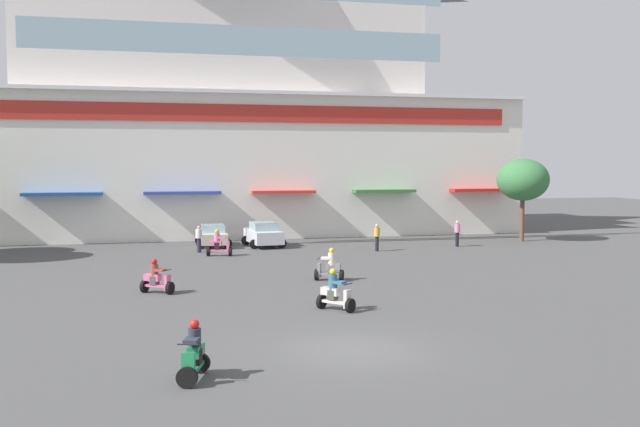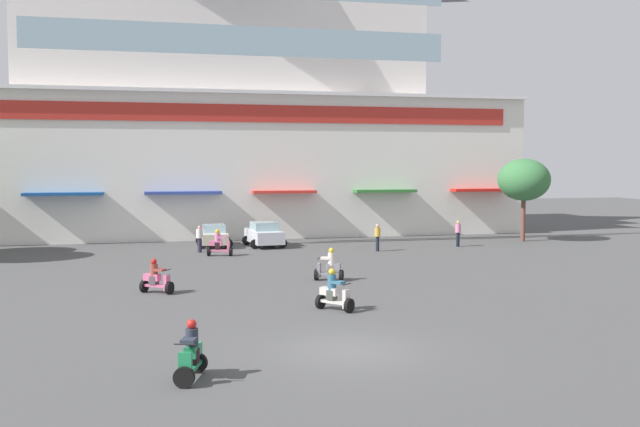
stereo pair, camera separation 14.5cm
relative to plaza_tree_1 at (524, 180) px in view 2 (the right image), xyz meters
name	(u,v)px [view 2 (the right image)]	position (x,y,z in m)	size (l,w,h in m)	color
ground_plane	(275,279)	(-19.18, -11.78, -4.20)	(128.00, 128.00, 0.00)	#4A494A
colonial_building	(223,108)	(-19.18, 12.43, 5.47)	(43.92, 19.67, 22.05)	white
plaza_tree_1	(524,180)	(0.00, 0.00, 0.00)	(3.45, 3.78, 5.66)	brown
parked_car_0	(214,235)	(-20.89, 1.74, -3.48)	(2.28, 3.87, 1.40)	beige
parked_car_1	(264,234)	(-17.73, 1.06, -3.41)	(2.60, 3.95, 1.58)	silver
scooter_rider_0	(219,245)	(-20.97, -3.04, -3.55)	(1.50, 0.87, 1.56)	black
scooter_rider_3	(329,267)	(-16.84, -12.86, -3.58)	(1.40, 1.04, 1.52)	black
scooter_rider_4	(191,355)	(-23.78, -26.59, -3.57)	(0.93, 1.49, 1.51)	black
scooter_rider_5	(334,293)	(-18.25, -19.30, -3.57)	(1.32, 1.41, 1.54)	black
scooter_rider_6	(156,279)	(-24.57, -14.28, -3.61)	(1.43, 1.19, 1.44)	black
pedestrian_0	(458,232)	(-5.62, -1.88, -3.25)	(0.49, 0.49, 1.67)	black
pedestrian_1	(200,237)	(-21.97, -1.10, -3.29)	(0.41, 0.41, 1.61)	#2C243C
pedestrian_2	(378,236)	(-11.38, -2.99, -3.25)	(0.47, 0.47, 1.66)	black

